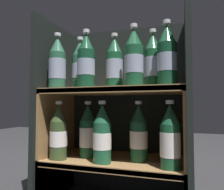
{
  "coord_description": "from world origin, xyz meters",
  "views": [
    {
      "loc": [
        0.29,
        -0.77,
        0.44
      ],
      "look_at": [
        0.0,
        0.11,
        0.48
      ],
      "focal_mm": 35.0,
      "sensor_mm": 36.0,
      "label": 1
    }
  ],
  "objects_px": {
    "bottle_upper_back_0": "(80,67)",
    "bottle_upper_back_1": "(115,65)",
    "bottle_upper_front_2": "(134,59)",
    "bottle_lower_back_0": "(88,133)",
    "bottle_lower_back_1": "(139,134)",
    "bottle_upper_front_3": "(167,57)",
    "bottle_lower_front_2": "(170,139)",
    "bottle_upper_front_0": "(57,65)",
    "bottle_lower_front_1": "(102,135)",
    "bottle_upper_back_2": "(153,63)",
    "bottle_lower_front_0": "(59,133)",
    "bottle_upper_front_1": "(86,63)"
  },
  "relations": [
    {
      "from": "bottle_upper_back_2",
      "to": "bottle_upper_front_1",
      "type": "bearing_deg",
      "value": -162.9
    },
    {
      "from": "bottle_upper_back_0",
      "to": "bottle_lower_front_1",
      "type": "xyz_separation_m",
      "value": [
        0.14,
        -0.08,
        -0.3
      ]
    },
    {
      "from": "bottle_lower_back_1",
      "to": "bottle_upper_front_3",
      "type": "bearing_deg",
      "value": -33.31
    },
    {
      "from": "bottle_upper_front_1",
      "to": "bottle_upper_back_1",
      "type": "xyz_separation_m",
      "value": [
        0.1,
        0.08,
        -0.0
      ]
    },
    {
      "from": "bottle_upper_front_3",
      "to": "bottle_upper_back_1",
      "type": "relative_size",
      "value": 1.0
    },
    {
      "from": "bottle_upper_back_0",
      "to": "bottle_upper_back_2",
      "type": "distance_m",
      "value": 0.34
    },
    {
      "from": "bottle_upper_front_0",
      "to": "bottle_lower_back_0",
      "type": "bearing_deg",
      "value": 36.61
    },
    {
      "from": "bottle_lower_back_1",
      "to": "bottle_upper_front_0",
      "type": "bearing_deg",
      "value": -166.52
    },
    {
      "from": "bottle_lower_front_1",
      "to": "bottle_upper_front_3",
      "type": "bearing_deg",
      "value": 0.0
    },
    {
      "from": "bottle_lower_front_1",
      "to": "bottle_lower_back_0",
      "type": "bearing_deg",
      "value": 140.59
    },
    {
      "from": "bottle_lower_back_0",
      "to": "bottle_lower_front_1",
      "type": "bearing_deg",
      "value": -39.41
    },
    {
      "from": "bottle_upper_front_1",
      "to": "bottle_lower_back_0",
      "type": "distance_m",
      "value": 0.32
    },
    {
      "from": "bottle_upper_front_0",
      "to": "bottle_lower_front_0",
      "type": "relative_size",
      "value": 1.0
    },
    {
      "from": "bottle_lower_front_1",
      "to": "bottle_lower_back_1",
      "type": "distance_m",
      "value": 0.16
    },
    {
      "from": "bottle_upper_back_0",
      "to": "bottle_lower_back_1",
      "type": "bearing_deg",
      "value": 0.0
    },
    {
      "from": "bottle_lower_front_0",
      "to": "bottle_lower_back_1",
      "type": "bearing_deg",
      "value": 13.89
    },
    {
      "from": "bottle_lower_front_1",
      "to": "bottle_lower_back_1",
      "type": "bearing_deg",
      "value": 31.86
    },
    {
      "from": "bottle_upper_back_1",
      "to": "bottle_lower_front_1",
      "type": "distance_m",
      "value": 0.31
    },
    {
      "from": "bottle_upper_back_1",
      "to": "bottle_lower_front_2",
      "type": "distance_m",
      "value": 0.39
    },
    {
      "from": "bottle_upper_front_2",
      "to": "bottle_upper_front_3",
      "type": "xyz_separation_m",
      "value": [
        0.13,
        0.0,
        0.0
      ]
    },
    {
      "from": "bottle_upper_front_2",
      "to": "bottle_lower_back_0",
      "type": "distance_m",
      "value": 0.39
    },
    {
      "from": "bottle_lower_front_1",
      "to": "bottle_lower_back_0",
      "type": "xyz_separation_m",
      "value": [
        -0.1,
        0.08,
        -0.0
      ]
    },
    {
      "from": "bottle_upper_back_0",
      "to": "bottle_upper_back_1",
      "type": "distance_m",
      "value": 0.17
    },
    {
      "from": "bottle_lower_front_2",
      "to": "bottle_lower_back_1",
      "type": "relative_size",
      "value": 1.0
    },
    {
      "from": "bottle_upper_front_3",
      "to": "bottle_lower_back_0",
      "type": "relative_size",
      "value": 1.0
    },
    {
      "from": "bottle_upper_back_2",
      "to": "bottle_upper_front_0",
      "type": "bearing_deg",
      "value": -168.53
    },
    {
      "from": "bottle_upper_front_0",
      "to": "bottle_lower_front_0",
      "type": "height_order",
      "value": "bottle_upper_front_0"
    },
    {
      "from": "bottle_upper_back_2",
      "to": "bottle_lower_front_1",
      "type": "bearing_deg",
      "value": -157.08
    },
    {
      "from": "bottle_lower_front_0",
      "to": "bottle_lower_front_1",
      "type": "bearing_deg",
      "value": 0.0
    },
    {
      "from": "bottle_upper_back_0",
      "to": "bottle_upper_back_1",
      "type": "height_order",
      "value": "same"
    },
    {
      "from": "bottle_lower_back_1",
      "to": "bottle_upper_back_2",
      "type": "bearing_deg",
      "value": 0.0
    },
    {
      "from": "bottle_lower_front_0",
      "to": "bottle_lower_back_0",
      "type": "xyz_separation_m",
      "value": [
        0.1,
        0.08,
        -0.0
      ]
    },
    {
      "from": "bottle_upper_back_0",
      "to": "bottle_lower_back_1",
      "type": "height_order",
      "value": "bottle_upper_back_0"
    },
    {
      "from": "bottle_upper_back_0",
      "to": "bottle_lower_back_1",
      "type": "distance_m",
      "value": 0.41
    },
    {
      "from": "bottle_upper_front_3",
      "to": "bottle_upper_back_0",
      "type": "xyz_separation_m",
      "value": [
        -0.4,
        0.08,
        -0.0
      ]
    },
    {
      "from": "bottle_upper_front_2",
      "to": "bottle_upper_back_0",
      "type": "relative_size",
      "value": 1.0
    },
    {
      "from": "bottle_upper_front_2",
      "to": "bottle_upper_back_2",
      "type": "xyz_separation_m",
      "value": [
        0.06,
        0.08,
        -0.0
      ]
    },
    {
      "from": "bottle_upper_back_2",
      "to": "bottle_lower_front_2",
      "type": "height_order",
      "value": "bottle_upper_back_2"
    },
    {
      "from": "bottle_upper_back_0",
      "to": "bottle_lower_front_1",
      "type": "relative_size",
      "value": 1.0
    },
    {
      "from": "bottle_upper_front_1",
      "to": "bottle_lower_front_1",
      "type": "distance_m",
      "value": 0.31
    },
    {
      "from": "bottle_lower_front_2",
      "to": "bottle_lower_back_0",
      "type": "xyz_separation_m",
      "value": [
        -0.37,
        0.08,
        0.0
      ]
    },
    {
      "from": "bottle_lower_front_0",
      "to": "bottle_lower_back_1",
      "type": "relative_size",
      "value": 1.0
    },
    {
      "from": "bottle_lower_front_0",
      "to": "bottle_upper_front_3",
      "type": "bearing_deg",
      "value": 0.0
    },
    {
      "from": "bottle_lower_front_0",
      "to": "bottle_lower_front_1",
      "type": "distance_m",
      "value": 0.2
    },
    {
      "from": "bottle_upper_back_0",
      "to": "bottle_lower_front_2",
      "type": "distance_m",
      "value": 0.52
    },
    {
      "from": "bottle_upper_front_0",
      "to": "bottle_upper_front_3",
      "type": "xyz_separation_m",
      "value": [
        0.47,
        0.0,
        0.0
      ]
    },
    {
      "from": "bottle_upper_back_1",
      "to": "bottle_lower_front_0",
      "type": "height_order",
      "value": "bottle_upper_back_1"
    },
    {
      "from": "bottle_upper_back_0",
      "to": "bottle_lower_front_2",
      "type": "bearing_deg",
      "value": -11.44
    },
    {
      "from": "bottle_upper_front_2",
      "to": "bottle_upper_front_3",
      "type": "relative_size",
      "value": 1.0
    },
    {
      "from": "bottle_lower_front_1",
      "to": "bottle_lower_back_0",
      "type": "distance_m",
      "value": 0.13
    }
  ]
}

